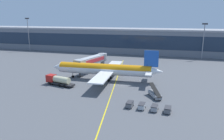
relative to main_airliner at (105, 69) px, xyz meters
name	(u,v)px	position (x,y,z in m)	size (l,w,h in m)	color
ground_plane	(120,85)	(6.71, -4.08, -4.09)	(700.00, 700.00, 0.00)	#515459
apron_lead_in_line	(115,83)	(4.49, -2.08, -4.08)	(0.30, 80.00, 0.01)	yellow
terminal_building	(133,41)	(-0.98, 64.01, 3.58)	(221.76, 18.05, 15.30)	slate
main_airliner	(105,69)	(0.00, 0.00, 0.00)	(41.72, 33.03, 11.53)	white
jet_bridge	(93,60)	(-8.39, 9.90, 0.98)	(8.29, 19.54, 6.79)	#B2B7BC
fuel_tanker	(58,80)	(-13.53, -10.04, -2.34)	(11.09, 4.81, 3.25)	#232326
belt_loader	(155,94)	(19.09, -12.89, -3.10)	(4.41, 6.75, 3.49)	gray
baggage_cart_0	(130,104)	(13.37, -21.70, -3.31)	(1.82, 2.77, 1.48)	#595B60
baggage_cart_1	(142,106)	(16.55, -21.96, -3.31)	(1.82, 2.77, 1.48)	#B2B7BC
baggage_cart_2	(154,108)	(19.74, -22.23, -3.31)	(1.82, 2.77, 1.48)	gray
baggage_cart_3	(168,110)	(22.93, -22.50, -3.31)	(1.82, 2.77, 1.48)	#595B60
apron_light_mast_0	(28,32)	(-69.39, 52.05, 8.76)	(2.80, 0.50, 21.80)	gray
apron_light_mast_2	(204,38)	(39.32, 52.05, 7.48)	(2.80, 0.50, 19.34)	gray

